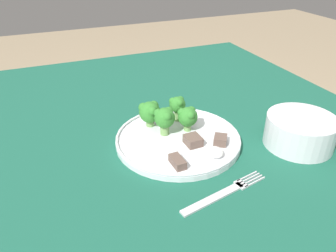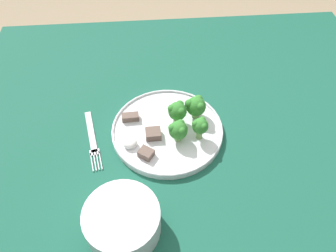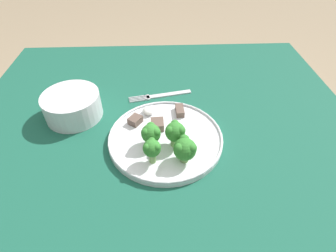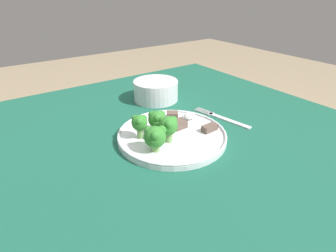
{
  "view_description": "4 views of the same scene",
  "coord_description": "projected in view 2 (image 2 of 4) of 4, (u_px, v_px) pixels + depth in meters",
  "views": [
    {
      "loc": [
        0.62,
        -0.26,
        1.1
      ],
      "look_at": [
        0.04,
        -0.02,
        0.74
      ],
      "focal_mm": 35.0,
      "sensor_mm": 36.0,
      "label": 1
    },
    {
      "loc": [
        0.1,
        0.51,
        1.34
      ],
      "look_at": [
        0.06,
        0.0,
        0.74
      ],
      "focal_mm": 35.0,
      "sensor_mm": 36.0,
      "label": 2
    },
    {
      "loc": [
        -0.39,
        0.01,
        1.16
      ],
      "look_at": [
        0.06,
        -0.01,
        0.75
      ],
      "focal_mm": 28.0,
      "sensor_mm": 36.0,
      "label": 3
    },
    {
      "loc": [
        -0.28,
        -0.47,
        1.05
      ],
      "look_at": [
        0.04,
        -0.01,
        0.74
      ],
      "focal_mm": 28.0,
      "sensor_mm": 36.0,
      "label": 4
    }
  ],
  "objects": [
    {
      "name": "meat_slice_rear_slice",
      "position": [
        146.0,
        153.0,
        0.75
      ],
      "size": [
        0.04,
        0.04,
        0.02
      ],
      "color": "brown",
      "rests_on": "dinner_plate"
    },
    {
      "name": "dinner_plate",
      "position": [
        167.0,
        130.0,
        0.82
      ],
      "size": [
        0.28,
        0.28,
        0.02
      ],
      "color": "white",
      "rests_on": "table"
    },
    {
      "name": "table",
      "position": [
        189.0,
        153.0,
        0.89
      ],
      "size": [
        1.17,
        1.04,
        0.7
      ],
      "color": "#195642",
      "rests_on": "ground_plane"
    },
    {
      "name": "broccoli_floret_back_left",
      "position": [
        178.0,
        130.0,
        0.77
      ],
      "size": [
        0.05,
        0.04,
        0.06
      ],
      "color": "#709E56",
      "rests_on": "dinner_plate"
    },
    {
      "name": "sauce_dollop",
      "position": [
        130.0,
        143.0,
        0.77
      ],
      "size": [
        0.03,
        0.03,
        0.02
      ],
      "color": "white",
      "rests_on": "dinner_plate"
    },
    {
      "name": "broccoli_floret_center_left",
      "position": [
        196.0,
        106.0,
        0.81
      ],
      "size": [
        0.05,
        0.05,
        0.06
      ],
      "color": "#709E56",
      "rests_on": "dinner_plate"
    },
    {
      "name": "broccoli_floret_near_rim_left",
      "position": [
        200.0,
        126.0,
        0.77
      ],
      "size": [
        0.04,
        0.04,
        0.06
      ],
      "color": "#709E56",
      "rests_on": "dinner_plate"
    },
    {
      "name": "cream_bowl",
      "position": [
        123.0,
        222.0,
        0.64
      ],
      "size": [
        0.15,
        0.15,
        0.07
      ],
      "color": "silver",
      "rests_on": "table"
    },
    {
      "name": "fork",
      "position": [
        92.0,
        139.0,
        0.81
      ],
      "size": [
        0.06,
        0.19,
        0.0
      ],
      "color": "silver",
      "rests_on": "table"
    },
    {
      "name": "meat_slice_front_slice",
      "position": [
        153.0,
        134.0,
        0.79
      ],
      "size": [
        0.04,
        0.03,
        0.02
      ],
      "color": "brown",
      "rests_on": "dinner_plate"
    },
    {
      "name": "broccoli_floret_front_left",
      "position": [
        177.0,
        111.0,
        0.8
      ],
      "size": [
        0.05,
        0.05,
        0.06
      ],
      "color": "#709E56",
      "rests_on": "dinner_plate"
    },
    {
      "name": "ground_plane",
      "position": [
        181.0,
        240.0,
        1.35
      ],
      "size": [
        8.0,
        8.0,
        0.0
      ],
      "primitive_type": "plane",
      "color": "#9E896B"
    },
    {
      "name": "meat_slice_middle_slice",
      "position": [
        130.0,
        117.0,
        0.83
      ],
      "size": [
        0.04,
        0.02,
        0.02
      ],
      "color": "brown",
      "rests_on": "dinner_plate"
    }
  ]
}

